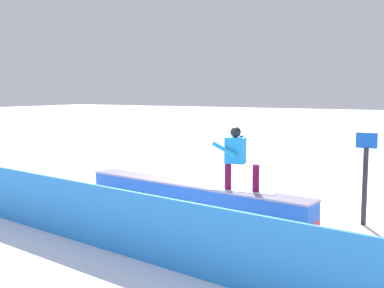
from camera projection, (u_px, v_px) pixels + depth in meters
name	position (u px, v px, depth m)	size (l,w,h in m)	color
ground_plane	(191.00, 209.00, 10.53)	(120.00, 120.00, 0.00)	white
grind_box	(191.00, 198.00, 10.50)	(5.84, 1.39, 0.59)	blue
snowboarder	(237.00, 157.00, 9.62)	(1.46, 0.50, 1.32)	white
safety_fence	(101.00, 217.00, 7.88)	(12.00, 0.06, 1.07)	#2A84E5
trail_marker	(365.00, 176.00, 9.21)	(0.40, 0.10, 1.83)	#262628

